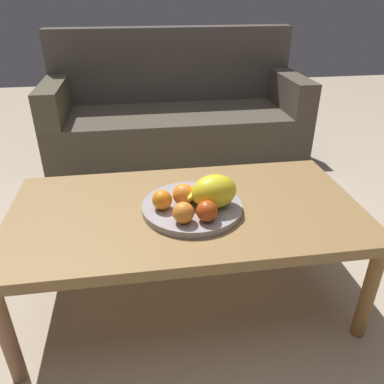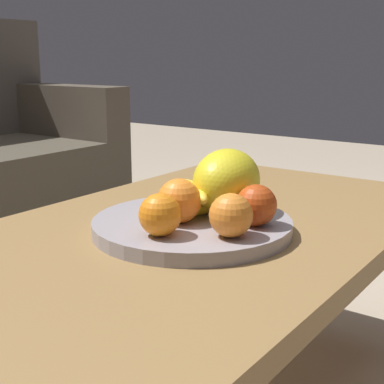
# 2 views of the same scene
# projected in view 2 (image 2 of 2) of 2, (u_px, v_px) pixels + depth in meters

# --- Properties ---
(coffee_table) EXTENTS (1.28, 0.67, 0.43)m
(coffee_table) POSITION_uv_depth(u_px,v_px,m) (176.00, 254.00, 1.01)
(coffee_table) COLOR olive
(coffee_table) RESTS_ON ground_plane
(fruit_bowl) EXTENTS (0.36, 0.36, 0.03)m
(fruit_bowl) POSITION_uv_depth(u_px,v_px,m) (192.00, 225.00, 1.00)
(fruit_bowl) COLOR #9B939A
(fruit_bowl) RESTS_ON coffee_table
(melon_large_front) EXTENTS (0.18, 0.15, 0.12)m
(melon_large_front) POSITION_uv_depth(u_px,v_px,m) (227.00, 181.00, 1.03)
(melon_large_front) COLOR yellow
(melon_large_front) RESTS_ON fruit_bowl
(orange_front) EXTENTS (0.07, 0.07, 0.07)m
(orange_front) POSITION_uv_depth(u_px,v_px,m) (160.00, 215.00, 0.90)
(orange_front) COLOR orange
(orange_front) RESTS_ON fruit_bowl
(orange_left) EXTENTS (0.08, 0.08, 0.08)m
(orange_left) POSITION_uv_depth(u_px,v_px,m) (179.00, 201.00, 0.97)
(orange_left) COLOR orange
(orange_left) RESTS_ON fruit_bowl
(orange_right) EXTENTS (0.07, 0.07, 0.07)m
(orange_right) POSITION_uv_depth(u_px,v_px,m) (231.00, 215.00, 0.89)
(orange_right) COLOR orange
(orange_right) RESTS_ON fruit_bowl
(apple_front) EXTENTS (0.07, 0.07, 0.07)m
(apple_front) POSITION_uv_depth(u_px,v_px,m) (256.00, 205.00, 0.95)
(apple_front) COLOR #BA4214
(apple_front) RESTS_ON fruit_bowl
(banana_bunch) EXTENTS (0.15, 0.17, 0.06)m
(banana_bunch) POSITION_uv_depth(u_px,v_px,m) (188.00, 201.00, 1.02)
(banana_bunch) COLOR yellow
(banana_bunch) RESTS_ON fruit_bowl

